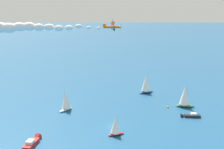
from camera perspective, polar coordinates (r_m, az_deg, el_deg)
The scene contains 11 objects.
ground_plane at distance 123.42m, azimuth -0.00°, elevation -9.60°, with size 2000.00×2000.00×0.00m, color #1E517A.
motorboat_near_centre at distance 136.18m, azimuth 14.49°, elevation -7.56°, with size 3.18×8.62×2.44m.
sailboat_far_port at distance 112.83m, azimuth 0.65°, elevation -9.70°, with size 4.50×6.64×8.27m.
motorboat_inshore at distance 110.69m, azimuth -14.75°, elevation -12.25°, with size 10.93×4.90×3.07m.
sailboat_offshore at distance 140.55m, azimuth -8.69°, elevation -4.99°, with size 7.39×6.51×9.97m.
sailboat_ahead at distance 167.75m, azimuth 6.44°, elevation -1.81°, with size 6.54×9.15×11.53m.
sailboat_mid_cluster at distance 147.52m, azimuth 13.60°, elevation -4.07°, with size 5.89×9.32×11.59m.
marker_buoy at distance 146.58m, azimuth 10.50°, elevation -6.04°, with size 1.10×1.10×2.10m.
biplane_lead at distance 114.66m, azimuth 0.15°, elevation 9.04°, with size 7.45×6.80×3.68m.
wingwalker_lead at distance 115.00m, azimuth 0.15°, elevation 10.10°, with size 1.49×0.22×1.53m.
smoke_trail_lead at distance 120.26m, azimuth -18.51°, elevation 8.52°, with size 6.69×46.10×5.54m.
Camera 1 is at (114.26, -6.09, 46.26)m, focal length 48.29 mm.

